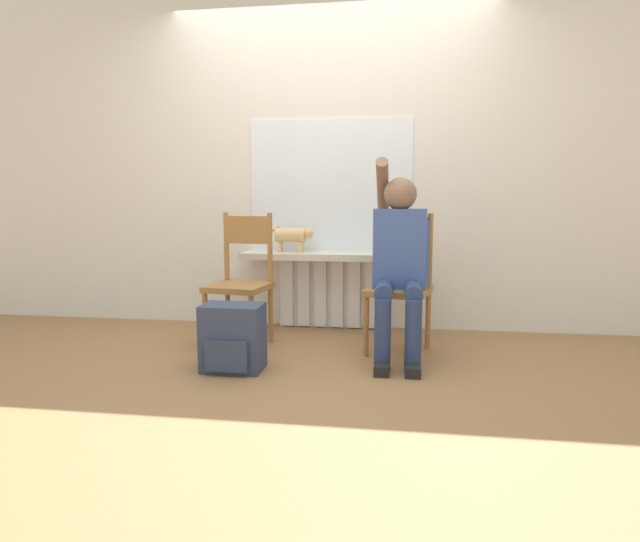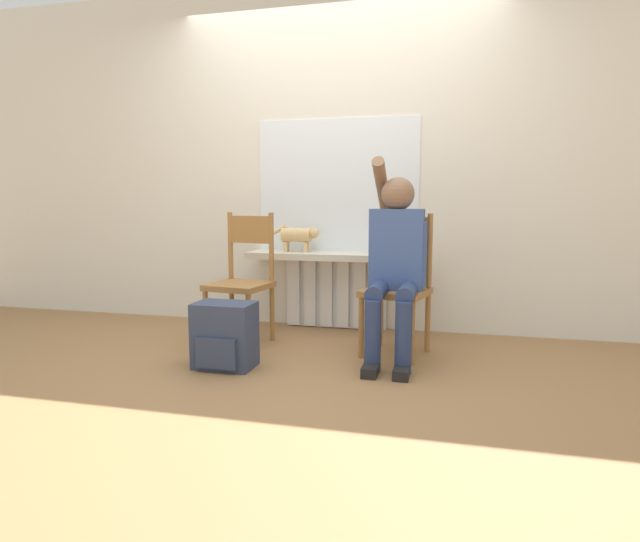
# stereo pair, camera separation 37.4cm
# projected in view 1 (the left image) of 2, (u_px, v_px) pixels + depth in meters

# --- Properties ---
(ground_plane) EXTENTS (12.00, 12.00, 0.00)m
(ground_plane) POSITION_uv_depth(u_px,v_px,m) (304.00, 371.00, 3.18)
(ground_plane) COLOR olive
(wall_with_window) EXTENTS (7.00, 0.06, 2.70)m
(wall_with_window) POSITION_uv_depth(u_px,v_px,m) (331.00, 157.00, 4.21)
(wall_with_window) COLOR silver
(wall_with_window) RESTS_ON ground_plane
(radiator) EXTENTS (0.81, 0.08, 0.56)m
(radiator) POSITION_uv_depth(u_px,v_px,m) (329.00, 293.00, 4.28)
(radiator) COLOR white
(radiator) RESTS_ON ground_plane
(windowsill) EXTENTS (1.33, 0.32, 0.05)m
(windowsill) POSITION_uv_depth(u_px,v_px,m) (327.00, 256.00, 4.13)
(windowsill) COLOR beige
(windowsill) RESTS_ON radiator
(window_glass) EXTENTS (1.28, 0.01, 1.03)m
(window_glass) POSITION_uv_depth(u_px,v_px,m) (330.00, 186.00, 4.21)
(window_glass) COLOR white
(window_glass) RESTS_ON windowsill
(chair_left) EXTENTS (0.44, 0.44, 0.93)m
(chair_left) POSITION_uv_depth(u_px,v_px,m) (241.00, 279.00, 3.73)
(chair_left) COLOR #9E6B38
(chair_left) RESTS_ON ground_plane
(chair_right) EXTENTS (0.47, 0.47, 0.93)m
(chair_right) POSITION_uv_depth(u_px,v_px,m) (400.00, 283.00, 3.57)
(chair_right) COLOR #9E6B38
(chair_right) RESTS_ON ground_plane
(person) EXTENTS (0.36, 0.96, 1.29)m
(person) POSITION_uv_depth(u_px,v_px,m) (399.00, 256.00, 3.44)
(person) COLOR navy
(person) RESTS_ON ground_plane
(cat) EXTENTS (0.42, 0.11, 0.21)m
(cat) POSITION_uv_depth(u_px,v_px,m) (293.00, 236.00, 4.16)
(cat) COLOR #DBB77A
(cat) RESTS_ON windowsill
(backpack) EXTENTS (0.36, 0.27, 0.40)m
(backpack) POSITION_uv_depth(u_px,v_px,m) (233.00, 338.00, 3.18)
(backpack) COLOR #333D56
(backpack) RESTS_ON ground_plane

